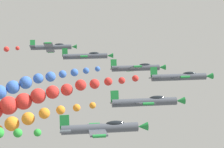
# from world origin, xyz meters

# --- Properties ---
(airplane_lead) EXTENTS (9.15, 10.35, 3.52)m
(airplane_lead) POSITION_xyz_m (4.60, 10.62, 115.43)
(airplane_lead) COLOR #474C56
(smoke_trail_lead) EXTENTS (4.66, 23.85, 5.40)m
(smoke_trail_lead) POSITION_xyz_m (6.40, -13.00, 113.21)
(smoke_trail_lead) COLOR red
(airplane_left_inner) EXTENTS (9.07, 10.35, 3.73)m
(airplane_left_inner) POSITION_xyz_m (-4.89, 5.16, 114.43)
(airplane_left_inner) COLOR #474C56
(smoke_trail_left_inner) EXTENTS (8.08, 23.42, 5.33)m
(smoke_trail_left_inner) POSITION_xyz_m (-0.89, -18.21, 112.24)
(smoke_trail_left_inner) COLOR blue
(airplane_right_inner) EXTENTS (9.09, 10.35, 3.67)m
(airplane_right_inner) POSITION_xyz_m (13.23, 3.23, 114.74)
(airplane_right_inner) COLOR #474C56
(airplane_left_outer) EXTENTS (9.32, 10.35, 3.24)m
(airplane_left_outer) POSITION_xyz_m (-12.37, -3.96, 115.10)
(airplane_left_outer) COLOR #474C56
(airplane_right_outer) EXTENTS (9.24, 10.35, 3.38)m
(airplane_right_outer) POSITION_xyz_m (20.33, -3.47, 114.50)
(airplane_right_outer) COLOR #474C56
(airplane_trailing) EXTENTS (8.80, 10.35, 4.40)m
(airplane_trailing) POSITION_xyz_m (-20.62, -11.26, 115.33)
(airplane_trailing) COLOR #474C56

